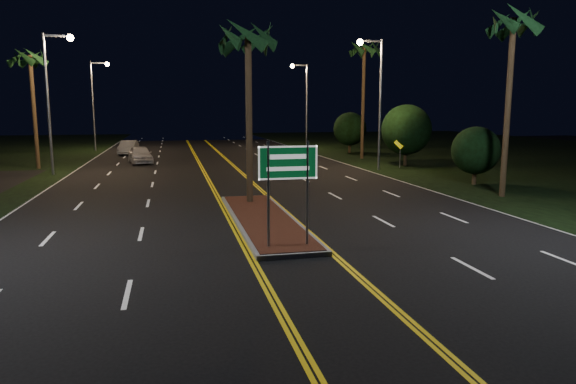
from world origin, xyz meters
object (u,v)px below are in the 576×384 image
object	(u,v)px
palm_median	(248,38)
highway_sign	(288,173)
palm_right_far	(364,50)
shrub_near	(476,150)
streetlight_left_mid	(53,87)
streetlight_left_far	(96,95)
car_near	(140,153)
streetlight_right_far	(303,96)
car_far	(128,146)
shrub_mid	(406,130)
median_island	(264,219)
shrub_far	(350,129)
streetlight_right_mid	(376,89)
palm_right_near	(514,24)
palm_left_far	(30,59)
warning_sign	(400,147)

from	to	relation	value
palm_median	highway_sign	bearing A→B (deg)	-90.00
palm_right_far	shrub_near	world-z (taller)	palm_right_far
palm_right_far	streetlight_left_mid	bearing A→B (deg)	-165.63
highway_sign	streetlight_left_far	xyz separation A→B (m)	(-10.61, 41.20, 3.25)
palm_median	car_near	xyz separation A→B (m)	(-5.79, 19.69, -6.46)
palm_median	shrub_near	distance (m)	14.93
highway_sign	streetlight_right_far	size ratio (longest dim) A/B	0.36
car_far	streetlight_left_far	bearing A→B (deg)	127.87
shrub_near	shrub_mid	world-z (taller)	shrub_mid
median_island	streetlight_left_far	bearing A→B (deg)	106.00
streetlight_left_mid	shrub_far	xyz separation A→B (m)	(24.41, 12.00, -3.32)
shrub_mid	shrub_far	world-z (taller)	shrub_mid
shrub_far	car_near	distance (m)	20.49
shrub_mid	car_near	world-z (taller)	shrub_mid
streetlight_right_far	palm_median	bearing A→B (deg)	-108.62
streetlight_right_mid	palm_right_near	xyz separation A→B (m)	(1.89, -12.00, 2.56)
palm_right_near	shrub_near	size ratio (longest dim) A/B	2.82
median_island	streetlight_left_mid	bearing A→B (deg)	121.98
median_island	shrub_near	bearing A→B (deg)	27.41
highway_sign	palm_median	bearing A→B (deg)	90.00
palm_left_far	shrub_far	xyz separation A→B (m)	(26.60, 8.00, -5.41)
median_island	highway_sign	xyz separation A→B (m)	(0.00, -4.20, 2.32)
streetlight_left_mid	palm_right_near	size ratio (longest dim) A/B	0.97
shrub_far	median_island	bearing A→B (deg)	-115.45
median_island	streetlight_right_mid	world-z (taller)	streetlight_right_mid
palm_right_far	streetlight_left_far	bearing A→B (deg)	149.12
palm_right_far	shrub_near	distance (m)	17.56
streetlight_right_mid	shrub_near	world-z (taller)	streetlight_right_mid
streetlight_right_far	palm_right_near	xyz separation A→B (m)	(1.89, -32.00, 2.56)
shrub_near	car_far	bearing A→B (deg)	130.05
palm_right_near	warning_sign	bearing A→B (deg)	87.76
streetlight_left_mid	car_far	world-z (taller)	streetlight_left_mid
shrub_mid	warning_sign	size ratio (longest dim) A/B	1.97
median_island	palm_right_far	xyz separation A→B (m)	(12.80, 23.00, 9.06)
median_island	car_far	bearing A→B (deg)	102.98
streetlight_right_mid	car_far	xyz separation A→B (m)	(-17.94, 16.77, -4.89)
median_island	streetlight_right_far	xyz separation A→B (m)	(10.61, 35.00, 5.57)
shrub_far	highway_sign	bearing A→B (deg)	-112.57
warning_sign	highway_sign	bearing A→B (deg)	-112.15
palm_left_far	median_island	bearing A→B (deg)	-58.64
streetlight_left_mid	streetlight_left_far	size ratio (longest dim) A/B	1.00
palm_right_far	streetlight_right_mid	bearing A→B (deg)	-105.29
streetlight_right_far	shrub_far	size ratio (longest dim) A/B	2.27
palm_left_far	palm_right_far	world-z (taller)	palm_right_far
car_near	car_far	xyz separation A→B (m)	(-1.53, 8.58, -0.05)
shrub_mid	palm_left_far	bearing A→B (deg)	171.51
palm_right_near	car_far	xyz separation A→B (m)	(-19.82, 28.77, -7.45)
streetlight_left_mid	palm_median	size ratio (longest dim) A/B	1.08
streetlight_right_mid	shrub_far	distance (m)	14.74
streetlight_left_far	shrub_near	distance (m)	38.67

